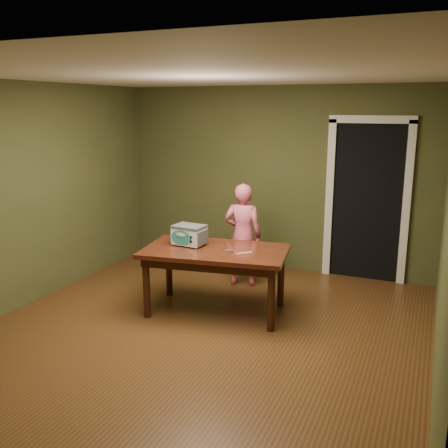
% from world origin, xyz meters
% --- Properties ---
extents(floor, '(5.00, 5.00, 0.00)m').
position_xyz_m(floor, '(0.00, 0.00, 0.00)').
color(floor, brown).
rests_on(floor, ground).
extents(room_shell, '(4.52, 5.02, 2.61)m').
position_xyz_m(room_shell, '(0.00, 0.00, 1.71)').
color(room_shell, '#4E4F2A').
rests_on(room_shell, ground).
extents(doorway, '(1.10, 0.66, 2.25)m').
position_xyz_m(doorway, '(1.30, 2.78, 1.06)').
color(doorway, black).
rests_on(doorway, ground).
extents(dining_table, '(1.72, 1.13, 0.75)m').
position_xyz_m(dining_table, '(-0.09, 0.62, 0.65)').
color(dining_table, '#35130C').
rests_on(dining_table, floor).
extents(toy_oven, '(0.40, 0.29, 0.23)m').
position_xyz_m(toy_oven, '(-0.43, 0.65, 0.88)').
color(toy_oven, '#4C4F54').
rests_on(toy_oven, dining_table).
extents(baking_pan, '(0.10, 0.10, 0.02)m').
position_xyz_m(baking_pan, '(0.09, 0.57, 0.76)').
color(baking_pan, silver).
rests_on(baking_pan, dining_table).
extents(spatula, '(0.14, 0.15, 0.01)m').
position_xyz_m(spatula, '(0.28, 0.59, 0.75)').
color(spatula, '#F0E668').
rests_on(spatula, dining_table).
extents(child, '(0.54, 0.40, 1.36)m').
position_xyz_m(child, '(-0.13, 1.57, 0.68)').
color(child, '#EB607F').
rests_on(child, floor).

